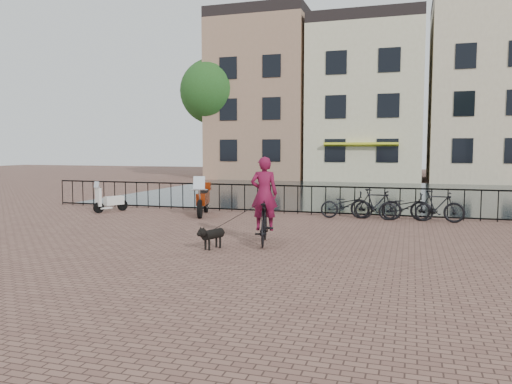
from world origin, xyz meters
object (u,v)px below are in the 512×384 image
(cyclist, at_px, (264,206))
(scooter, at_px, (111,196))
(dog, at_px, (213,237))
(motorcycle, at_px, (203,195))

(cyclist, xyz_separation_m, scooter, (-7.16, 4.31, -0.36))
(scooter, bearing_deg, dog, -15.39)
(cyclist, height_order, dog, cyclist)
(cyclist, height_order, scooter, cyclist)
(dog, bearing_deg, scooter, 161.31)
(scooter, bearing_deg, motorcycle, 26.83)
(motorcycle, bearing_deg, cyclist, -66.91)
(dog, relative_size, scooter, 0.66)
(dog, distance_m, motorcycle, 5.94)
(motorcycle, xyz_separation_m, scooter, (-3.63, -0.13, -0.13))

